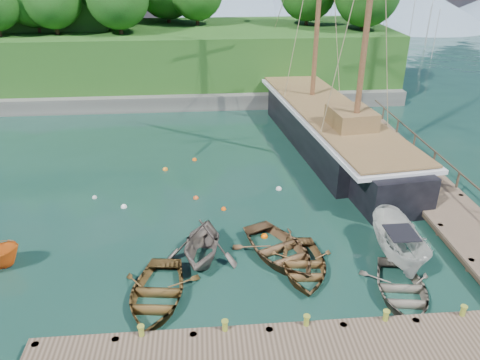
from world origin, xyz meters
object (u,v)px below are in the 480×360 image
object	(u,v)px
rowboat_3	(400,296)
rowboat_1	(203,259)
rowboat_0	(157,301)
cabin_boat_white	(397,258)
rowboat_4	(279,257)
rowboat_2	(303,271)
schooner	(330,131)

from	to	relation	value
rowboat_3	rowboat_1	bearing A→B (deg)	167.02
rowboat_0	cabin_boat_white	size ratio (longest dim) A/B	0.92
rowboat_4	cabin_boat_white	xyz separation A→B (m)	(5.48, -0.61, 0.00)
rowboat_4	cabin_boat_white	bearing A→B (deg)	-30.01
rowboat_0	rowboat_2	distance (m)	6.59
rowboat_1	rowboat_2	bearing A→B (deg)	-6.06
rowboat_1	cabin_boat_white	size ratio (longest dim) A/B	0.79
rowboat_2	cabin_boat_white	size ratio (longest dim) A/B	0.84
rowboat_2	cabin_boat_white	xyz separation A→B (m)	(4.60, 0.57, 0.00)
rowboat_1	rowboat_4	world-z (taller)	rowboat_1
rowboat_1	rowboat_2	xyz separation A→B (m)	(4.50, -1.32, 0.00)
rowboat_1	cabin_boat_white	distance (m)	9.13
rowboat_1	schooner	world-z (taller)	schooner
rowboat_1	rowboat_3	distance (m)	8.87
rowboat_0	schooner	bearing A→B (deg)	61.69
cabin_boat_white	schooner	world-z (taller)	schooner
rowboat_4	rowboat_1	bearing A→B (deg)	154.29
rowboat_2	schooner	bearing A→B (deg)	76.24
rowboat_0	rowboat_4	xyz separation A→B (m)	(5.55, 2.63, 0.00)
rowboat_2	schooner	xyz separation A→B (m)	(4.89, 14.43, 1.15)
rowboat_0	cabin_boat_white	bearing A→B (deg)	17.56
rowboat_4	schooner	xyz separation A→B (m)	(5.78, 13.25, 1.15)
rowboat_1	rowboat_4	size ratio (longest dim) A/B	0.82
rowboat_0	rowboat_3	distance (m)	10.17
rowboat_0	rowboat_4	size ratio (longest dim) A/B	0.96
rowboat_3	rowboat_4	world-z (taller)	rowboat_4
rowboat_0	rowboat_2	world-z (taller)	rowboat_0
rowboat_3	schooner	distance (m)	16.53
rowboat_4	cabin_boat_white	world-z (taller)	cabin_boat_white
rowboat_0	rowboat_3	xyz separation A→B (m)	(10.15, -0.57, 0.00)
rowboat_4	schooner	size ratio (longest dim) A/B	0.17
rowboat_4	schooner	distance (m)	14.50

